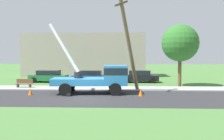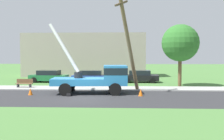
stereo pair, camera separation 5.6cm
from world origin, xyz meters
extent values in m
plane|color=#477538|center=(0.00, 12.00, 0.00)|extent=(120.00, 120.00, 0.00)
cube|color=#2B2B2D|center=(0.00, 0.00, 0.00)|extent=(80.00, 7.42, 0.01)
cube|color=#9E9E99|center=(0.00, 5.13, 0.05)|extent=(80.00, 2.83, 0.10)
cube|color=#2D84C6|center=(-0.84, 2.04, 1.02)|extent=(4.46, 2.71, 0.55)
cube|color=#2D84C6|center=(2.25, 2.27, 1.55)|extent=(2.07, 2.53, 1.60)
cube|color=#19232D|center=(2.25, 2.27, 1.90)|extent=(2.09, 2.55, 0.56)
cylinder|color=black|center=(-0.82, 2.04, 1.55)|extent=(0.70, 0.70, 0.50)
cylinder|color=silver|center=(-2.14, 2.60, 3.85)|extent=(2.96, 1.46, 4.26)
cube|color=black|center=(-1.33, 0.55, 0.10)|extent=(0.32, 0.32, 0.20)
cube|color=black|center=(-1.54, 3.44, 0.10)|extent=(0.32, 0.32, 0.20)
cylinder|color=black|center=(2.30, 1.07, 0.50)|extent=(1.00, 0.30, 1.00)
cylinder|color=black|center=(2.13, 3.46, 0.50)|extent=(1.00, 0.30, 1.00)
cylinder|color=black|center=(-1.66, 0.78, 0.50)|extent=(1.00, 0.30, 1.00)
cylinder|color=black|center=(-1.83, 3.17, 0.50)|extent=(1.00, 0.30, 1.00)
cylinder|color=brown|center=(3.40, 2.97, 4.22)|extent=(2.11, 3.05, 8.56)
cube|color=brown|center=(2.76, 1.98, 7.43)|extent=(1.07, 1.56, 0.77)
cone|color=orange|center=(4.31, 0.95, 0.28)|extent=(0.36, 0.36, 0.56)
cone|color=orange|center=(-4.54, 1.03, 0.28)|extent=(0.36, 0.36, 0.56)
cube|color=#1E6638|center=(-5.89, 10.74, 0.55)|extent=(4.54, 2.17, 0.65)
cube|color=black|center=(-5.89, 10.74, 1.15)|extent=(2.60, 1.86, 0.55)
cylinder|color=black|center=(-4.52, 9.71, 0.32)|extent=(0.64, 0.22, 0.64)
cylinder|color=black|center=(-4.37, 11.51, 0.32)|extent=(0.64, 0.22, 0.64)
cylinder|color=black|center=(-7.41, 9.97, 0.32)|extent=(0.64, 0.22, 0.64)
cylinder|color=black|center=(-7.26, 11.76, 0.32)|extent=(0.64, 0.22, 0.64)
cube|color=#263F99|center=(-0.83, 10.65, 0.55)|extent=(4.42, 1.84, 0.65)
cube|color=black|center=(-0.83, 10.65, 1.15)|extent=(2.48, 1.68, 0.55)
cylinder|color=black|center=(0.61, 9.74, 0.32)|extent=(0.64, 0.22, 0.64)
cylinder|color=black|center=(0.63, 11.54, 0.32)|extent=(0.64, 0.22, 0.64)
cylinder|color=black|center=(-2.29, 9.77, 0.32)|extent=(0.64, 0.22, 0.64)
cylinder|color=black|center=(-2.28, 11.57, 0.32)|extent=(0.64, 0.22, 0.64)
cube|color=black|center=(4.84, 11.08, 0.55)|extent=(4.43, 1.88, 0.65)
cube|color=black|center=(4.84, 11.08, 1.15)|extent=(2.49, 1.70, 0.55)
cylinder|color=black|center=(6.27, 10.16, 0.32)|extent=(0.64, 0.22, 0.64)
cylinder|color=black|center=(6.31, 11.96, 0.32)|extent=(0.64, 0.22, 0.64)
cylinder|color=black|center=(3.37, 10.21, 0.32)|extent=(0.64, 0.22, 0.64)
cylinder|color=black|center=(3.40, 12.01, 0.32)|extent=(0.64, 0.22, 0.64)
cube|color=brown|center=(-6.67, 5.13, 0.45)|extent=(1.60, 0.44, 0.06)
cube|color=brown|center=(-6.67, 5.33, 0.70)|extent=(1.60, 0.06, 0.40)
cube|color=#333338|center=(-7.27, 5.13, 0.23)|extent=(0.10, 0.40, 0.45)
cube|color=#333338|center=(-6.07, 5.13, 0.23)|extent=(0.10, 0.40, 0.45)
cylinder|color=brown|center=(8.75, 7.46, 2.08)|extent=(0.36, 0.36, 4.16)
sphere|color=#2D6B28|center=(8.75, 7.46, 4.46)|extent=(3.80, 3.80, 3.80)
cube|color=#A5998C|center=(-2.92, 20.15, 3.20)|extent=(18.00, 6.00, 6.40)
camera|label=1|loc=(2.92, -19.21, 3.24)|focal=41.23mm
camera|label=2|loc=(2.97, -19.21, 3.24)|focal=41.23mm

